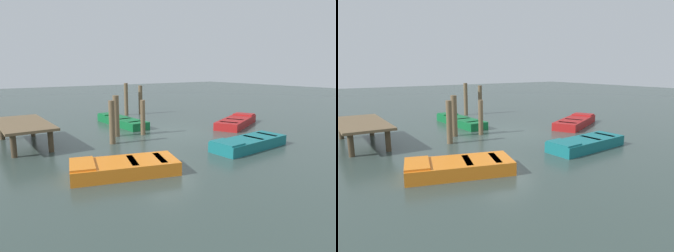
{
  "view_description": "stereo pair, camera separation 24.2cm",
  "coord_description": "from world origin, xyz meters",
  "views": [
    {
      "loc": [
        -11.66,
        8.22,
        3.12
      ],
      "look_at": [
        0.0,
        0.0,
        0.35
      ],
      "focal_mm": 32.19,
      "sensor_mm": 36.0,
      "label": 1
    },
    {
      "loc": [
        -11.8,
        8.02,
        3.12
      ],
      "look_at": [
        0.0,
        0.0,
        0.35
      ],
      "focal_mm": 32.19,
      "sensor_mm": 36.0,
      "label": 2
    }
  ],
  "objects": [
    {
      "name": "dock_segment",
      "position": [
        1.47,
        6.12,
        0.83
      ],
      "size": [
        4.12,
        1.83,
        0.95
      ],
      "rotation": [
        0.0,
        0.0,
        -0.01
      ],
      "color": "brown",
      "rests_on": "ground_plane"
    },
    {
      "name": "mooring_piling_mid_right",
      "position": [
        6.27,
        -1.01,
        1.06
      ],
      "size": [
        0.25,
        0.25,
        2.12
      ],
      "primitive_type": "cylinder",
      "color": "brown",
      "rests_on": "ground_plane"
    },
    {
      "name": "rowboat_green",
      "position": [
        3.23,
        0.88,
        0.22
      ],
      "size": [
        4.12,
        1.18,
        0.46
      ],
      "rotation": [
        0.0,
        0.0,
        0.04
      ],
      "color": "#0F602D",
      "rests_on": "ground_plane"
    },
    {
      "name": "mooring_piling_center",
      "position": [
        0.8,
        2.33,
        0.94
      ],
      "size": [
        0.28,
        0.28,
        1.89
      ],
      "primitive_type": "cylinder",
      "color": "brown",
      "rests_on": "ground_plane"
    },
    {
      "name": "mooring_piling_near_right",
      "position": [
        -0.37,
        3.09,
        0.9
      ],
      "size": [
        0.24,
        0.24,
        1.81
      ],
      "primitive_type": "cylinder",
      "color": "brown",
      "rests_on": "ground_plane"
    },
    {
      "name": "ground_plane",
      "position": [
        0.0,
        0.0,
        0.0
      ],
      "size": [
        80.0,
        80.0,
        0.0
      ],
      "primitive_type": "plane",
      "color": "#33423D"
    },
    {
      "name": "rowboat_orange",
      "position": [
        -3.91,
        4.36,
        0.22
      ],
      "size": [
        2.24,
        3.39,
        0.46
      ],
      "rotation": [
        0.0,
        0.0,
        1.27
      ],
      "color": "orange",
      "rests_on": "ground_plane"
    },
    {
      "name": "rowboat_teal",
      "position": [
        -4.11,
        -0.98,
        0.22
      ],
      "size": [
        1.39,
        3.43,
        0.46
      ],
      "rotation": [
        0.0,
        0.0,
        1.63
      ],
      "color": "#14666B",
      "rests_on": "ground_plane"
    },
    {
      "name": "rowboat_red",
      "position": [
        -0.56,
        -4.2,
        0.22
      ],
      "size": [
        2.74,
        3.94,
        0.46
      ],
      "rotation": [
        0.0,
        0.0,
        5.16
      ],
      "color": "maroon",
      "rests_on": "ground_plane"
    },
    {
      "name": "mooring_piling_mid_left",
      "position": [
        6.17,
        -2.05,
        0.97
      ],
      "size": [
        0.27,
        0.27,
        1.94
      ],
      "primitive_type": "cylinder",
      "color": "brown",
      "rests_on": "ground_plane"
    },
    {
      "name": "mooring_piling_near_left",
      "position": [
        0.4,
        1.17,
        0.82
      ],
      "size": [
        0.22,
        0.22,
        1.64
      ],
      "primitive_type": "cylinder",
      "color": "brown",
      "rests_on": "ground_plane"
    }
  ]
}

